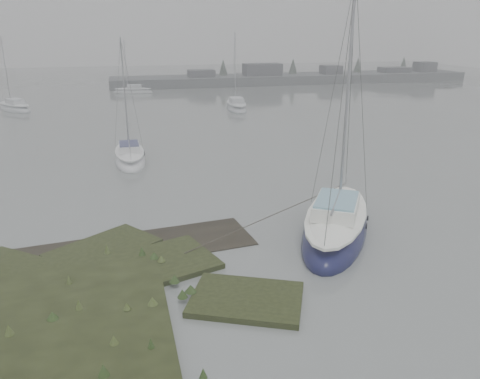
% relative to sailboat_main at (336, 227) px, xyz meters
% --- Properties ---
extents(ground, '(160.00, 160.00, 0.00)m').
position_rel_sailboat_main_xyz_m(ground, '(-5.57, 26.36, -0.34)').
color(ground, slate).
rests_on(ground, ground).
extents(far_shoreline, '(60.00, 8.00, 4.15)m').
position_rel_sailboat_main_xyz_m(far_shoreline, '(21.27, 58.25, 0.51)').
color(far_shoreline, '#4C4F51').
rests_on(far_shoreline, ground).
extents(sailboat_main, '(6.41, 8.04, 11.12)m').
position_rel_sailboat_main_xyz_m(sailboat_main, '(0.00, 0.00, 0.00)').
color(sailboat_main, '#11133B').
rests_on(sailboat_main, ground).
extents(sailboat_white, '(2.02, 6.06, 8.53)m').
position_rel_sailboat_main_xyz_m(sailboat_white, '(-8.07, 14.19, -0.08)').
color(sailboat_white, silver).
rests_on(sailboat_white, ground).
extents(sailboat_far_a, '(5.03, 5.98, 8.39)m').
position_rel_sailboat_main_xyz_m(sailboat_far_a, '(-19.46, 38.87, -0.08)').
color(sailboat_far_a, silver).
rests_on(sailboat_far_a, ground).
extents(sailboat_far_b, '(2.53, 6.37, 8.79)m').
position_rel_sailboat_main_xyz_m(sailboat_far_b, '(4.05, 33.33, -0.07)').
color(sailboat_far_b, '#A2A7AC').
rests_on(sailboat_far_b, ground).
extents(sailboat_far_c, '(5.61, 2.46, 7.65)m').
position_rel_sailboat_main_xyz_m(sailboat_far_c, '(-6.39, 50.80, -0.11)').
color(sailboat_far_c, '#9FA4A8').
rests_on(sailboat_far_c, ground).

